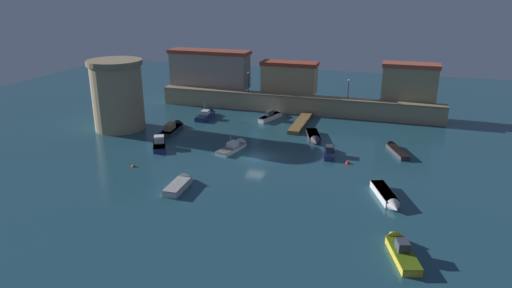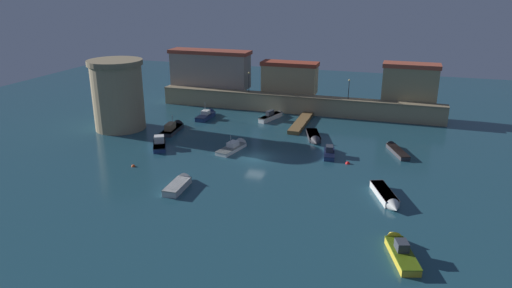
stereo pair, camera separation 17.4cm
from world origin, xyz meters
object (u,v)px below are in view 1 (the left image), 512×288
object	(u,v)px
quay_lamp_0	(248,79)
moored_boat_7	(314,137)
mooring_buoy_0	(133,167)
moored_boat_3	(272,116)
moored_boat_5	(395,149)
mooring_buoy_1	(158,137)
moored_boat_0	(159,142)
moored_boat_1	(236,146)
moored_boat_4	(181,183)
moored_boat_2	(329,151)
moored_boat_8	(207,115)
mooring_buoy_2	(348,164)
fortress_tower	(117,95)
quay_lamp_1	(349,86)
moored_boat_10	(400,248)
moored_boat_9	(174,127)
moored_boat_6	(387,197)

from	to	relation	value
quay_lamp_0	moored_boat_7	bearing A→B (deg)	-43.34
mooring_buoy_0	quay_lamp_0	bearing A→B (deg)	80.85
quay_lamp_0	moored_boat_3	world-z (taller)	quay_lamp_0
moored_boat_5	mooring_buoy_1	xyz separation A→B (m)	(-35.46, -4.20, -0.32)
quay_lamp_0	moored_boat_0	size ratio (longest dim) A/B	0.55
quay_lamp_0	moored_boat_1	world-z (taller)	quay_lamp_0
quay_lamp_0	moored_boat_4	size ratio (longest dim) A/B	0.64
moored_boat_2	moored_boat_7	world-z (taller)	moored_boat_2
moored_boat_7	moored_boat_2	bearing A→B (deg)	12.22
quay_lamp_0	moored_boat_2	distance (m)	27.66
moored_boat_8	mooring_buoy_0	size ratio (longest dim) A/B	12.45
moored_boat_8	mooring_buoy_1	bearing A→B (deg)	166.93
moored_boat_2	moored_boat_8	distance (m)	26.74
mooring_buoy_2	fortress_tower	bearing A→B (deg)	172.82
quay_lamp_1	quay_lamp_0	bearing A→B (deg)	180.00
moored_boat_3	moored_boat_5	world-z (taller)	moored_boat_3
quay_lamp_0	moored_boat_5	distance (m)	31.95
moored_boat_5	moored_boat_10	distance (m)	27.28
moored_boat_5	moored_boat_4	bearing A→B (deg)	108.20
moored_boat_4	moored_boat_9	size ratio (longest dim) A/B	0.80
moored_boat_8	quay_lamp_0	bearing A→B (deg)	-34.40
moored_boat_0	moored_boat_9	distance (m)	7.41
quay_lamp_1	moored_boat_1	xyz separation A→B (m)	(-13.27, -21.54, -5.28)
moored_boat_3	mooring_buoy_0	xyz separation A→B (m)	(-11.25, -27.17, -0.54)
quay_lamp_0	moored_boat_1	distance (m)	22.80
moored_boat_1	moored_boat_2	world-z (taller)	moored_boat_1
moored_boat_1	moored_boat_8	xyz separation A→B (m)	(-10.41, 14.00, 0.11)
quay_lamp_0	moored_boat_9	xyz separation A→B (m)	(-7.38, -16.30, -5.33)
moored_boat_3	quay_lamp_1	bearing A→B (deg)	-50.15
moored_boat_2	mooring_buoy_1	size ratio (longest dim) A/B	9.67
mooring_buoy_0	mooring_buoy_2	xyz separation A→B (m)	(26.59, 9.45, 0.00)
moored_boat_4	moored_boat_1	bearing A→B (deg)	-9.02
fortress_tower	moored_boat_6	world-z (taller)	fortress_tower
moored_boat_7	moored_boat_10	size ratio (longest dim) A/B	0.99
moored_boat_4	moored_boat_8	bearing A→B (deg)	14.48
quay_lamp_1	moored_boat_0	xyz separation A→B (m)	(-24.50, -23.60, -5.16)
moored_boat_1	moored_boat_4	size ratio (longest dim) A/B	1.21
moored_boat_6	quay_lamp_0	bearing A→B (deg)	-161.64
mooring_buoy_1	moored_boat_0	bearing A→B (deg)	-57.88
moored_boat_5	mooring_buoy_2	world-z (taller)	moored_boat_5
quay_lamp_0	quay_lamp_1	bearing A→B (deg)	0.00
fortress_tower	quay_lamp_1	world-z (taller)	fortress_tower
moored_boat_4	quay_lamp_0	bearing A→B (deg)	2.96
moored_boat_2	moored_boat_8	world-z (taller)	moored_boat_8
fortress_tower	quay_lamp_1	bearing A→B (deg)	27.58
moored_boat_2	moored_boat_8	xyz separation A→B (m)	(-23.70, 12.37, 0.04)
moored_boat_2	mooring_buoy_0	world-z (taller)	moored_boat_2
moored_boat_6	moored_boat_9	size ratio (longest dim) A/B	0.98
moored_boat_0	moored_boat_5	distance (m)	34.14
fortress_tower	moored_boat_6	bearing A→B (deg)	-18.74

